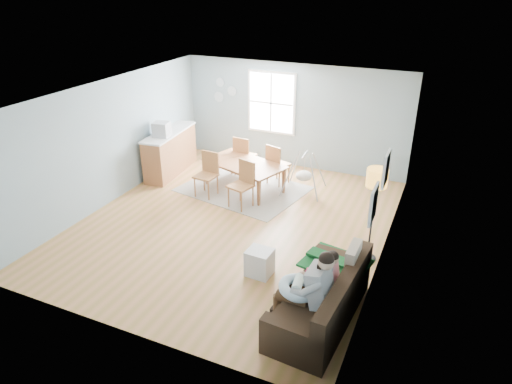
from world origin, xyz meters
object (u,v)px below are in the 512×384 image
at_px(dining_table, 243,176).
at_px(chair_sw, 208,171).
at_px(sofa, 324,303).
at_px(monitor, 161,129).
at_px(chair_se, 243,181).
at_px(counter, 170,152).
at_px(baby_swing, 304,175).
at_px(toddler, 325,270).
at_px(storage_cube, 259,262).
at_px(chair_ne, 276,162).
at_px(chair_nw, 243,153).
at_px(floor_lamp, 376,186).
at_px(father, 309,287).

relative_size(dining_table, chair_sw, 1.85).
bearing_deg(sofa, monitor, 145.89).
distance_m(chair_se, counter, 2.72).
xyz_separation_m(chair_sw, monitor, (-1.49, 0.42, 0.68)).
bearing_deg(baby_swing, monitor, -170.03).
xyz_separation_m(sofa, dining_table, (-3.04, 3.65, 0.03)).
bearing_deg(counter, toddler, -35.41).
bearing_deg(toddler, storage_cube, 160.07).
distance_m(toddler, chair_ne, 4.67).
height_order(chair_sw, chair_nw, chair_nw).
distance_m(floor_lamp, baby_swing, 3.15).
distance_m(sofa, chair_ne, 4.89).
xyz_separation_m(father, monitor, (-5.00, 3.79, 0.54)).
xyz_separation_m(dining_table, monitor, (-2.12, -0.15, 0.94)).
bearing_deg(floor_lamp, chair_ne, 139.32).
bearing_deg(floor_lamp, chair_se, 161.14).
bearing_deg(baby_swing, toddler, -67.45).
bearing_deg(chair_sw, toddler, -38.58).
relative_size(dining_table, baby_swing, 1.88).
bearing_deg(toddler, dining_table, 130.86).
relative_size(toddler, chair_sw, 0.87).
distance_m(chair_nw, counter, 1.90).
bearing_deg(toddler, father, -100.84).
xyz_separation_m(chair_nw, counter, (-1.82, -0.54, -0.04)).
height_order(toddler, chair_ne, toddler).
height_order(chair_se, baby_swing, chair_se).
bearing_deg(toddler, baby_swing, 112.55).
bearing_deg(counter, monitor, -81.90).
relative_size(father, chair_se, 1.32).
distance_m(counter, baby_swing, 3.54).
height_order(chair_nw, monitor, monitor).
distance_m(father, toddler, 0.51).
xyz_separation_m(sofa, storage_cube, (-1.33, 0.66, -0.07)).
relative_size(chair_sw, chair_se, 0.99).
bearing_deg(floor_lamp, counter, 160.15).
relative_size(father, counter, 0.69).
xyz_separation_m(father, chair_ne, (-2.28, 4.52, -0.15)).
height_order(chair_se, counter, counter).
bearing_deg(chair_ne, baby_swing, -8.82).
height_order(father, counter, father).
relative_size(toddler, chair_ne, 0.87).
relative_size(chair_se, baby_swing, 1.03).
distance_m(storage_cube, counter, 5.05).
bearing_deg(baby_swing, dining_table, -161.39).
height_order(father, floor_lamp, floor_lamp).
height_order(floor_lamp, chair_se, floor_lamp).
distance_m(chair_nw, baby_swing, 1.74).
height_order(toddler, monitor, monitor).
bearing_deg(floor_lamp, toddler, -101.82).
bearing_deg(father, chair_ne, 116.80).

